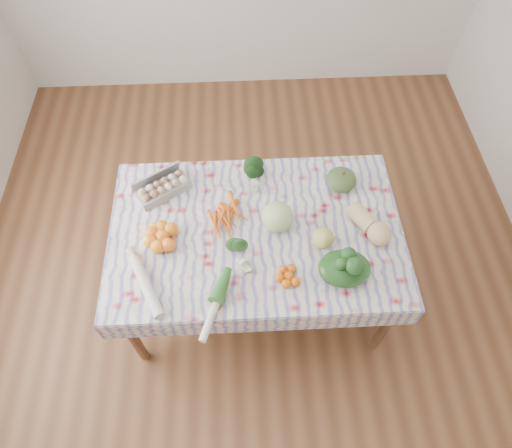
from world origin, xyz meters
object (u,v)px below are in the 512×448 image
dining_table (256,238)px  egg_carton (164,189)px  kabocha_squash (341,180)px  cabbage (277,217)px  butternut_squash (370,224)px  grapefruit (323,238)px

dining_table → egg_carton: bearing=151.7°
kabocha_squash → cabbage: cabbage is taller
dining_table → butternut_squash: (0.63, -0.03, 0.15)m
butternut_squash → cabbage: bearing=142.8°
cabbage → butternut_squash: 0.51m
butternut_squash → grapefruit: bearing=164.6°
kabocha_squash → egg_carton: bearing=-179.6°
kabocha_squash → butternut_squash: 0.34m
cabbage → dining_table: bearing=-170.1°
egg_carton → cabbage: (0.65, -0.26, 0.05)m
kabocha_squash → grapefruit: 0.43m
butternut_squash → grapefruit: butternut_squash is taller
cabbage → kabocha_squash: bearing=34.0°
cabbage → butternut_squash: size_ratio=0.63×
dining_table → grapefruit: grapefruit is taller
butternut_squash → dining_table: bearing=145.9°
cabbage → grapefruit: 0.27m
butternut_squash → grapefruit: (-0.27, -0.08, -0.01)m
egg_carton → dining_table: bearing=-60.1°
dining_table → kabocha_squash: size_ratio=8.91×
kabocha_squash → cabbage: 0.49m
egg_carton → grapefruit: bearing=-55.8°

